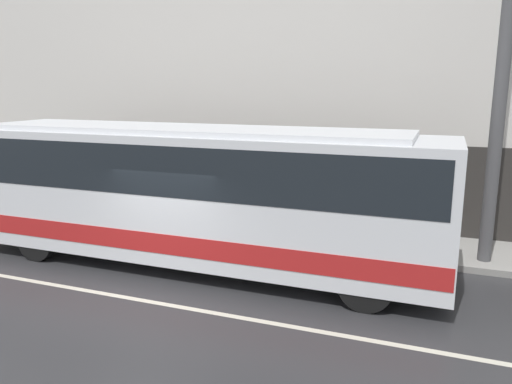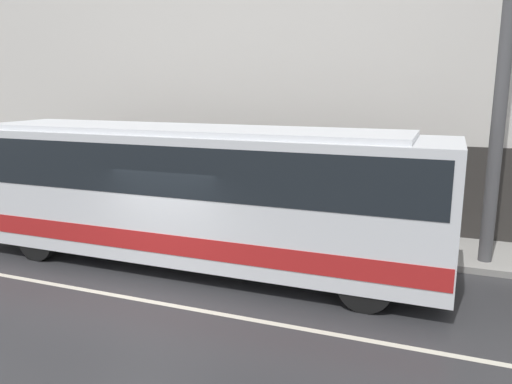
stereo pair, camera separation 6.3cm
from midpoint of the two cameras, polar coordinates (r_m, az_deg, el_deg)
ground_plane at (r=10.69m, az=-13.11°, el=-11.97°), size 60.00×60.00×0.00m
sidewalk at (r=15.01m, az=-1.92°, el=-4.25°), size 60.00×2.49×0.16m
building_facade at (r=15.72m, az=-0.03°, el=15.33°), size 60.00×0.35×10.77m
lane_stripe at (r=10.68m, az=-13.11°, el=-11.95°), size 54.00×0.14×0.01m
transit_bus at (r=12.02m, az=-8.03°, el=0.41°), size 12.14×2.60×3.36m
utility_pole_near at (r=12.72m, az=26.24°, el=12.45°), size 0.31×0.31×8.98m
pedestrian_waiting at (r=14.03m, az=-0.62°, el=-1.96°), size 0.36×0.36×1.60m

